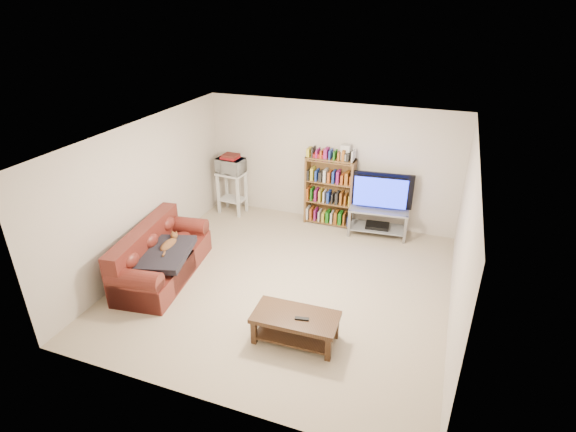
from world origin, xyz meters
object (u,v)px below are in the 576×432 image
at_px(sofa, 159,259).
at_px(tv_stand, 378,217).
at_px(bookshelf, 330,191).
at_px(coffee_table, 295,323).

relative_size(sofa, tv_stand, 1.83).
bearing_deg(sofa, tv_stand, 32.52).
relative_size(sofa, bookshelf, 1.50).
relative_size(sofa, coffee_table, 1.83).
distance_m(sofa, coffee_table, 2.69).
height_order(coffee_table, bookshelf, bookshelf).
height_order(sofa, bookshelf, bookshelf).
bearing_deg(bookshelf, coffee_table, -80.67).
relative_size(coffee_table, tv_stand, 1.00).
bearing_deg(coffee_table, tv_stand, 79.70).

